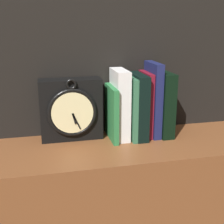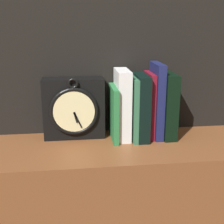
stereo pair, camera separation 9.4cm
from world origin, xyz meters
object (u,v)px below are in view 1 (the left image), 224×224
book_slot2_green (130,107)px  book_slot3_black (138,106)px  book_slot4_maroon (146,104)px  book_slot0_green (112,113)px  book_slot5_navy (153,99)px  clock (71,110)px  book_slot6_black (163,104)px  book_slot1_white (120,104)px

book_slot2_green → book_slot3_black: size_ratio=0.96×
book_slot2_green → book_slot4_maroon: 0.06m
book_slot0_green → book_slot5_navy: size_ratio=0.71×
book_slot3_black → book_slot2_green: bearing=177.1°
clock → book_slot6_black: 0.31m
book_slot0_green → book_slot6_black: size_ratio=0.82×
book_slot1_white → book_slot4_maroon: size_ratio=1.06×
book_slot0_green → book_slot2_green: (0.06, 0.00, 0.01)m
book_slot0_green → book_slot5_navy: (0.14, 0.01, 0.04)m
book_slot0_green → book_slot3_black: size_ratio=0.83×
clock → book_slot3_black: bearing=-7.5°
book_slot1_white → book_slot6_black: (0.15, -0.00, -0.01)m
book_slot2_green → book_slot4_maroon: book_slot4_maroon is taller
book_slot6_black → clock: bearing=175.5°
book_slot2_green → book_slot5_navy: (0.08, 0.01, 0.02)m
clock → book_slot1_white: book_slot1_white is taller
book_slot2_green → book_slot3_black: bearing=-2.9°
book_slot2_green → book_slot4_maroon: bearing=9.8°
book_slot0_green → book_slot2_green: 0.06m
book_slot5_navy → book_slot6_black: (0.04, -0.00, -0.02)m
book_slot2_green → book_slot6_black: 0.12m
book_slot0_green → book_slot3_black: (0.09, -0.00, 0.02)m
book_slot3_black → book_slot5_navy: 0.06m
book_slot3_black → book_slot6_black: size_ratio=0.99×
book_slot3_black → book_slot4_maroon: 0.03m
book_slot4_maroon → book_slot6_black: same height
book_slot2_green → book_slot4_maroon: size_ratio=0.95×
book_slot3_black → book_slot4_maroon: bearing=19.9°
book_slot1_white → book_slot0_green: bearing=-167.0°
clock → book_slot5_navy: bearing=-4.3°
book_slot3_black → book_slot5_navy: (0.05, 0.01, 0.02)m
book_slot1_white → book_slot6_black: 0.15m
book_slot0_green → book_slot2_green: bearing=0.9°
book_slot4_maroon → clock: bearing=176.0°
book_slot5_navy → book_slot1_white: bearing=-179.6°
book_slot6_black → book_slot1_white: bearing=178.9°
book_slot0_green → book_slot4_maroon: size_ratio=0.82×
book_slot2_green → book_slot3_black: 0.03m
book_slot6_black → book_slot0_green: bearing=-178.8°
book_slot0_green → book_slot1_white: bearing=13.0°
book_slot6_black → book_slot2_green: bearing=-178.6°
book_slot1_white → book_slot5_navy: size_ratio=0.92×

